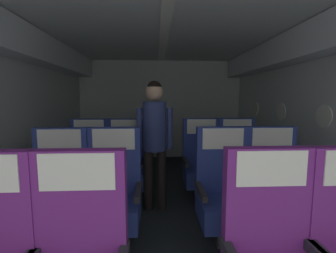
{
  "coord_description": "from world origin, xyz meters",
  "views": [
    {
      "loc": [
        -0.11,
        0.21,
        1.36
      ],
      "look_at": [
        0.05,
        3.42,
        0.97
      ],
      "focal_mm": 25.16,
      "sensor_mm": 36.0,
      "label": 1
    }
  ],
  "objects": [
    {
      "name": "ground",
      "position": [
        0.0,
        2.79,
        -0.01
      ],
      "size": [
        3.89,
        5.98,
        0.02
      ],
      "primitive_type": "cube",
      "color": "#23282D"
    },
    {
      "name": "fuselage_shell",
      "position": [
        0.0,
        3.07,
        1.61
      ],
      "size": [
        3.77,
        5.63,
        2.25
      ],
      "color": "silver",
      "rests_on": "ground"
    },
    {
      "name": "seat_b_left_window",
      "position": [
        -1.01,
        2.32,
        0.45
      ],
      "size": [
        0.52,
        0.48,
        1.08
      ],
      "color": "#38383D",
      "rests_on": "ground"
    },
    {
      "name": "seat_b_left_aisle",
      "position": [
        -0.51,
        2.33,
        0.45
      ],
      "size": [
        0.52,
        0.48,
        1.08
      ],
      "color": "#38383D",
      "rests_on": "ground"
    },
    {
      "name": "seat_b_right_aisle",
      "position": [
        1.02,
        2.32,
        0.45
      ],
      "size": [
        0.52,
        0.48,
        1.08
      ],
      "color": "#38383D",
      "rests_on": "ground"
    },
    {
      "name": "seat_b_right_window",
      "position": [
        0.53,
        2.31,
        0.45
      ],
      "size": [
        0.52,
        0.48,
        1.08
      ],
      "color": "#38383D",
      "rests_on": "ground"
    },
    {
      "name": "seat_c_left_window",
      "position": [
        -1.01,
        3.31,
        0.45
      ],
      "size": [
        0.52,
        0.48,
        1.08
      ],
      "color": "#38383D",
      "rests_on": "ground"
    },
    {
      "name": "seat_c_left_aisle",
      "position": [
        -0.52,
        3.29,
        0.45
      ],
      "size": [
        0.52,
        0.48,
        1.08
      ],
      "color": "#38383D",
      "rests_on": "ground"
    },
    {
      "name": "seat_c_right_aisle",
      "position": [
        1.01,
        3.29,
        0.45
      ],
      "size": [
        0.52,
        0.48,
        1.08
      ],
      "color": "#38383D",
      "rests_on": "ground"
    },
    {
      "name": "seat_c_right_window",
      "position": [
        0.51,
        3.3,
        0.45
      ],
      "size": [
        0.52,
        0.48,
        1.08
      ],
      "color": "#38383D",
      "rests_on": "ground"
    },
    {
      "name": "flight_attendant",
      "position": [
        -0.13,
        2.99,
        0.96
      ],
      "size": [
        0.43,
        0.28,
        1.56
      ],
      "rotation": [
        0.0,
        0.0,
        2.88
      ],
      "color": "black",
      "rests_on": "ground"
    }
  ]
}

